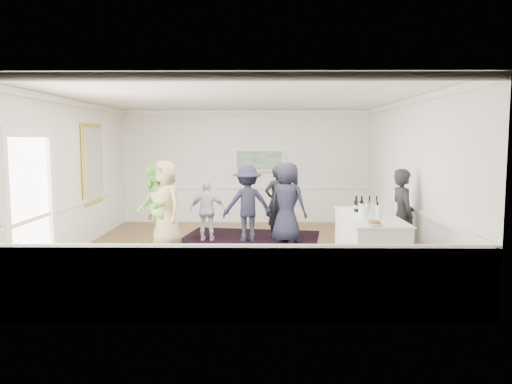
{
  "coord_description": "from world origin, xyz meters",
  "views": [
    {
      "loc": [
        0.49,
        -10.19,
        2.36
      ],
      "look_at": [
        0.35,
        0.2,
        1.27
      ],
      "focal_mm": 35.0,
      "sensor_mm": 36.0,
      "label": 1
    }
  ],
  "objects_px": {
    "guest_dark_b": "(277,202)",
    "ice_bucket": "(370,208)",
    "guest_dark_a": "(247,204)",
    "nut_bowl": "(374,223)",
    "guest_tan": "(165,205)",
    "bartender": "(402,215)",
    "guest_navy": "(287,203)",
    "guest_lilac": "(207,210)",
    "guest_green": "(153,207)",
    "serving_table": "(369,243)"
  },
  "relations": [
    {
      "from": "serving_table",
      "to": "nut_bowl",
      "type": "relative_size",
      "value": 10.04
    },
    {
      "from": "guest_lilac",
      "to": "guest_green",
      "type": "bearing_deg",
      "value": 40.38
    },
    {
      "from": "guest_dark_a",
      "to": "guest_navy",
      "type": "xyz_separation_m",
      "value": [
        0.92,
        -0.09,
        0.04
      ]
    },
    {
      "from": "guest_tan",
      "to": "ice_bucket",
      "type": "relative_size",
      "value": 7.39
    },
    {
      "from": "guest_dark_a",
      "to": "nut_bowl",
      "type": "relative_size",
      "value": 7.2
    },
    {
      "from": "guest_navy",
      "to": "serving_table",
      "type": "bearing_deg",
      "value": 151.5
    },
    {
      "from": "guest_lilac",
      "to": "guest_navy",
      "type": "height_order",
      "value": "guest_navy"
    },
    {
      "from": "guest_lilac",
      "to": "nut_bowl",
      "type": "bearing_deg",
      "value": 130.48
    },
    {
      "from": "guest_tan",
      "to": "ice_bucket",
      "type": "height_order",
      "value": "guest_tan"
    },
    {
      "from": "guest_dark_b",
      "to": "guest_navy",
      "type": "distance_m",
      "value": 0.63
    },
    {
      "from": "guest_dark_b",
      "to": "nut_bowl",
      "type": "height_order",
      "value": "guest_dark_b"
    },
    {
      "from": "guest_dark_b",
      "to": "serving_table",
      "type": "bearing_deg",
      "value": 88.88
    },
    {
      "from": "guest_green",
      "to": "nut_bowl",
      "type": "relative_size",
      "value": 7.5
    },
    {
      "from": "guest_dark_a",
      "to": "guest_green",
      "type": "bearing_deg",
      "value": 10.68
    },
    {
      "from": "ice_bucket",
      "to": "bartender",
      "type": "bearing_deg",
      "value": 34.8
    },
    {
      "from": "guest_tan",
      "to": "nut_bowl",
      "type": "distance_m",
      "value": 4.8
    },
    {
      "from": "guest_dark_b",
      "to": "guest_navy",
      "type": "relative_size",
      "value": 0.94
    },
    {
      "from": "guest_dark_a",
      "to": "guest_dark_b",
      "type": "relative_size",
      "value": 1.02
    },
    {
      "from": "guest_green",
      "to": "guest_navy",
      "type": "relative_size",
      "value": 1.0
    },
    {
      "from": "ice_bucket",
      "to": "nut_bowl",
      "type": "bearing_deg",
      "value": -98.71
    },
    {
      "from": "guest_green",
      "to": "ice_bucket",
      "type": "height_order",
      "value": "guest_green"
    },
    {
      "from": "bartender",
      "to": "guest_green",
      "type": "distance_m",
      "value": 5.16
    },
    {
      "from": "bartender",
      "to": "ice_bucket",
      "type": "distance_m",
      "value": 0.93
    },
    {
      "from": "guest_tan",
      "to": "guest_lilac",
      "type": "relative_size",
      "value": 1.34
    },
    {
      "from": "guest_lilac",
      "to": "ice_bucket",
      "type": "xyz_separation_m",
      "value": [
        3.25,
        -2.43,
        0.4
      ]
    },
    {
      "from": "guest_green",
      "to": "nut_bowl",
      "type": "distance_m",
      "value": 4.97
    },
    {
      "from": "guest_green",
      "to": "guest_lilac",
      "type": "bearing_deg",
      "value": 116.01
    },
    {
      "from": "serving_table",
      "to": "nut_bowl",
      "type": "distance_m",
      "value": 1.17
    },
    {
      "from": "guest_lilac",
      "to": "guest_dark_b",
      "type": "relative_size",
      "value": 0.83
    },
    {
      "from": "guest_green",
      "to": "guest_dark_b",
      "type": "relative_size",
      "value": 1.06
    },
    {
      "from": "serving_table",
      "to": "guest_dark_a",
      "type": "distance_m",
      "value": 3.46
    },
    {
      "from": "guest_dark_b",
      "to": "bartender",
      "type": "bearing_deg",
      "value": 106.73
    },
    {
      "from": "guest_green",
      "to": "guest_lilac",
      "type": "height_order",
      "value": "guest_green"
    },
    {
      "from": "guest_green",
      "to": "guest_lilac",
      "type": "relative_size",
      "value": 1.28
    },
    {
      "from": "guest_green",
      "to": "guest_dark_a",
      "type": "bearing_deg",
      "value": 99.05
    },
    {
      "from": "guest_tan",
      "to": "guest_green",
      "type": "relative_size",
      "value": 1.04
    },
    {
      "from": "guest_tan",
      "to": "guest_lilac",
      "type": "height_order",
      "value": "guest_tan"
    },
    {
      "from": "guest_dark_b",
      "to": "ice_bucket",
      "type": "relative_size",
      "value": 6.68
    },
    {
      "from": "guest_tan",
      "to": "guest_lilac",
      "type": "distance_m",
      "value": 1.19
    },
    {
      "from": "guest_lilac",
      "to": "guest_navy",
      "type": "xyz_separation_m",
      "value": [
        1.86,
        -0.14,
        0.2
      ]
    },
    {
      "from": "bartender",
      "to": "ice_bucket",
      "type": "relative_size",
      "value": 6.94
    },
    {
      "from": "serving_table",
      "to": "guest_dark_b",
      "type": "relative_size",
      "value": 1.42
    },
    {
      "from": "serving_table",
      "to": "guest_dark_a",
      "type": "height_order",
      "value": "guest_dark_a"
    },
    {
      "from": "serving_table",
      "to": "guest_lilac",
      "type": "height_order",
      "value": "guest_lilac"
    },
    {
      "from": "nut_bowl",
      "to": "ice_bucket",
      "type": "bearing_deg",
      "value": 81.29
    },
    {
      "from": "bartender",
      "to": "guest_lilac",
      "type": "xyz_separation_m",
      "value": [
        -4.0,
        1.91,
        -0.18
      ]
    },
    {
      "from": "guest_green",
      "to": "guest_navy",
      "type": "xyz_separation_m",
      "value": [
        2.92,
        0.76,
        0.0
      ]
    },
    {
      "from": "serving_table",
      "to": "ice_bucket",
      "type": "xyz_separation_m",
      "value": [
        0.04,
        0.19,
        0.61
      ]
    },
    {
      "from": "bartender",
      "to": "guest_dark_b",
      "type": "distance_m",
      "value": 3.35
    },
    {
      "from": "guest_dark_a",
      "to": "ice_bucket",
      "type": "relative_size",
      "value": 6.8
    }
  ]
}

